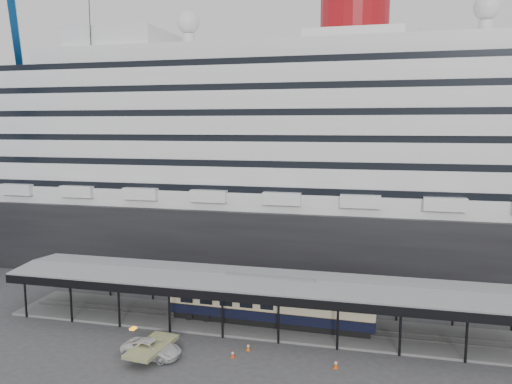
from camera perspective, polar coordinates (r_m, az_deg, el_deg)
ground at (r=51.47m, az=-0.94°, el=-16.99°), size 200.00×200.00×0.00m
cruise_ship at (r=78.24m, az=4.98°, el=5.33°), size 130.00×30.00×43.90m
platform_canopy at (r=55.06m, az=0.39°, el=-12.64°), size 56.00×9.18×5.30m
port_truck at (r=49.67m, az=-11.83°, el=-17.10°), size 5.91×3.23×1.57m
pullman_carriage at (r=54.73m, az=1.57°, el=-12.44°), size 22.40×3.57×21.91m
traffic_cone_left at (r=50.04m, az=-0.90°, el=-17.26°), size 0.47×0.47×0.76m
traffic_cone_mid at (r=48.78m, az=-2.69°, el=-17.98°), size 0.45×0.45×0.72m
traffic_cone_right at (r=47.35m, az=9.11°, el=-18.82°), size 0.52×0.52×0.84m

